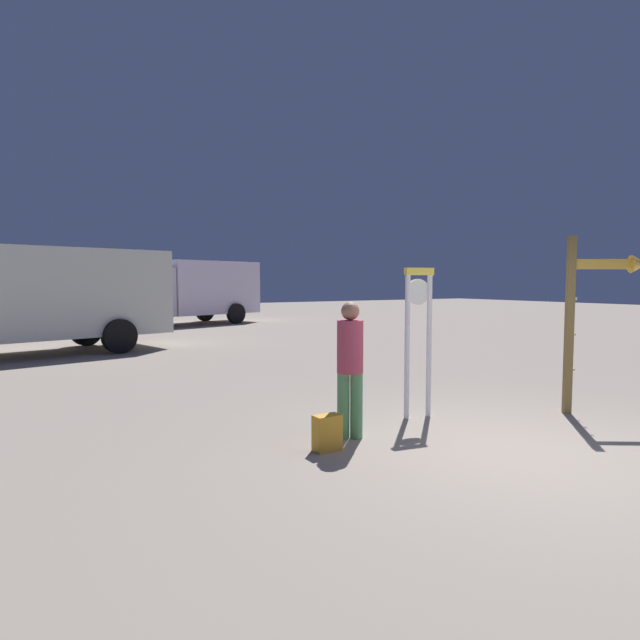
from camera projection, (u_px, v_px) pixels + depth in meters
name	position (u px, v px, depth m)	size (l,w,h in m)	color
ground_plane	(524.00, 455.00, 5.84)	(80.00, 80.00, 0.00)	gray
standing_clock	(418.00, 328.00, 7.38)	(0.44, 0.15, 2.06)	silver
arrow_sign	(595.00, 298.00, 7.56)	(1.01, 0.74, 2.51)	olive
person_near_clock	(350.00, 363.00, 6.40)	(0.31, 0.31, 1.64)	#53945B
backpack	(327.00, 433.00, 5.97)	(0.30, 0.22, 0.40)	gold
box_truck_near	(37.00, 296.00, 13.77)	(7.27, 3.87, 2.73)	silver
box_truck_far	(192.00, 289.00, 23.73)	(6.86, 4.18, 2.78)	white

